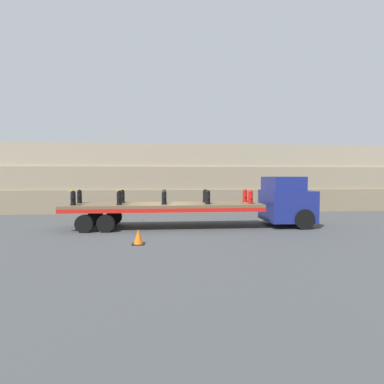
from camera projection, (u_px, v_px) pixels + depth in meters
The scene contains 17 objects.
ground_plane at pixel (164, 227), 15.83m from camera, with size 120.00×120.00×0.00m, color #3F4244.
rock_cliff at pixel (165, 178), 23.44m from camera, with size 60.00×3.30×5.13m.
truck_cab at pixel (288, 201), 16.35m from camera, with size 2.40×2.73×2.68m.
flatbed_trailer at pixel (153, 208), 15.72m from camera, with size 10.18×2.59×1.27m.
fire_hydrant_black_near_0 at pixel (73, 198), 14.81m from camera, with size 0.31×0.54×0.73m.
fire_hydrant_black_far_0 at pixel (79, 197), 15.90m from camera, with size 0.31×0.54×0.73m.
fire_hydrant_black_near_1 at pixel (119, 198), 15.00m from camera, with size 0.31×0.54×0.73m.
fire_hydrant_black_far_1 at pixel (122, 196), 16.09m from camera, with size 0.31×0.54×0.73m.
fire_hydrant_black_near_2 at pixel (164, 198), 15.20m from camera, with size 0.31×0.54×0.73m.
fire_hydrant_black_far_2 at pixel (164, 196), 16.29m from camera, with size 0.31×0.54×0.73m.
fire_hydrant_black_near_3 at pixel (208, 197), 15.40m from camera, with size 0.31×0.54×0.73m.
fire_hydrant_black_far_3 at pixel (205, 196), 16.49m from camera, with size 0.31×0.54×0.73m.
fire_hydrant_red_near_4 at pixel (250, 197), 15.59m from camera, with size 0.31×0.54×0.73m.
fire_hydrant_red_far_4 at pixel (245, 196), 16.68m from camera, with size 0.31×0.54×0.73m.
cargo_strap_rear at pixel (76, 190), 15.33m from camera, with size 0.05×2.69×0.01m.
cargo_strap_middle at pixel (121, 190), 15.53m from camera, with size 0.05×2.69×0.01m.
traffic_cone at pixel (138, 237), 11.88m from camera, with size 0.49×0.49×0.59m.
Camera 1 is at (0.09, -15.78, 2.70)m, focal length 28.00 mm.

